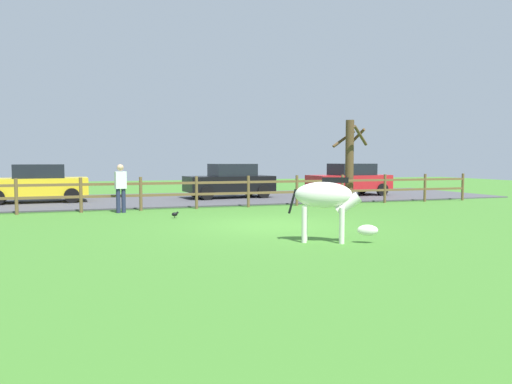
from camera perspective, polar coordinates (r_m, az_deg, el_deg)
ground_plane at (r=13.03m, az=1.75°, el=-4.02°), size 60.00×60.00×0.00m
parking_asphalt at (r=21.96m, az=-6.47°, el=-0.77°), size 28.00×7.40×0.05m
paddock_fence at (r=17.71m, az=-3.99°, el=0.27°), size 21.93×0.11×1.19m
bare_tree at (r=19.96m, az=11.18°, el=3.87°), size 1.26×1.29×3.41m
zebra at (r=10.39m, az=8.53°, el=-0.92°), size 1.78×1.11×1.41m
crow_on_grass at (r=14.82m, az=-9.68°, el=-2.63°), size 0.21×0.10×0.20m
parked_car_red at (r=23.82m, az=11.15°, el=1.51°), size 4.13×2.15×1.56m
parked_car_black at (r=21.95m, az=-3.13°, el=1.39°), size 4.15×2.21×1.56m
parked_car_yellow at (r=21.47m, az=-24.76°, el=0.98°), size 4.11×2.10×1.56m
visitor_near_fence at (r=16.68m, az=-15.90°, el=0.69°), size 0.40×0.29×1.64m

